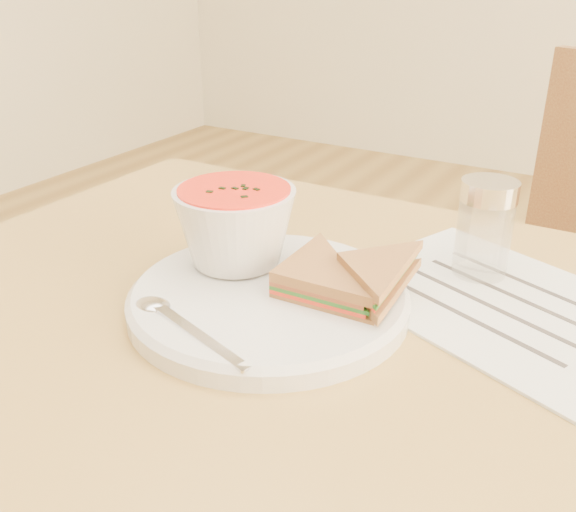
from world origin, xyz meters
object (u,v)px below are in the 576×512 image
Objects in this scene: plate at (269,300)px; condiment_shaker at (484,229)px; chair_far at (568,343)px; soup_bowl at (236,230)px.

plate is 0.24m from condiment_shaker.
soup_bowl is (-0.29, -0.56, 0.35)m from chair_far.
chair_far is 0.70m from plate.
plate is at bearing -131.91° from condiment_shaker.
soup_bowl is 0.26m from condiment_shaker.
plate is 0.08m from soup_bowl.
condiment_shaker reaches higher than plate.
chair_far reaches higher than condiment_shaker.
chair_far is 3.35× the size of plate.
chair_far is at bearing 62.35° from soup_bowl.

